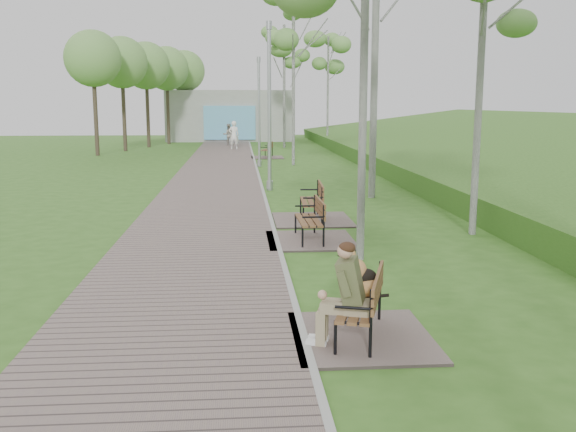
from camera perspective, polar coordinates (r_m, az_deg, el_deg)
walkway at (r=23.72m, az=-6.62°, el=2.69°), size 3.50×67.00×0.04m
kerb at (r=23.72m, az=-2.39°, el=2.76°), size 0.10×67.00×0.05m
building_north at (r=53.00m, az=-5.18°, el=8.87°), size 10.00×5.20×4.00m
bench_main at (r=8.34m, az=6.07°, el=-8.08°), size 1.79×1.99×1.56m
bench_second at (r=14.15m, az=1.88°, el=-1.40°), size 1.90×2.11×1.17m
bench_third at (r=16.64m, az=2.06°, el=0.37°), size 1.99×2.21×1.22m
bench_far at (r=35.90m, az=-1.91°, el=5.51°), size 1.77×1.97×1.09m
lamp_post_second at (r=22.30m, az=-1.67°, el=9.14°), size 0.22×0.22×5.73m
lamp_post_third at (r=30.82m, az=-2.59°, el=8.87°), size 0.20×0.20×5.15m
pedestrian_near at (r=42.42m, az=-4.84°, el=7.16°), size 0.69×0.47×1.86m
pedestrian_far at (r=46.29m, az=-5.33°, el=7.21°), size 0.86×0.73×1.56m
birch_far_b at (r=31.79m, az=0.50°, el=17.72°), size 2.45×2.45×9.27m
birch_distant_a at (r=44.07m, az=-0.34°, el=14.73°), size 2.59×2.59×8.46m
birch_distant_b at (r=44.98m, az=3.59°, el=13.94°), size 2.34×2.34×7.78m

